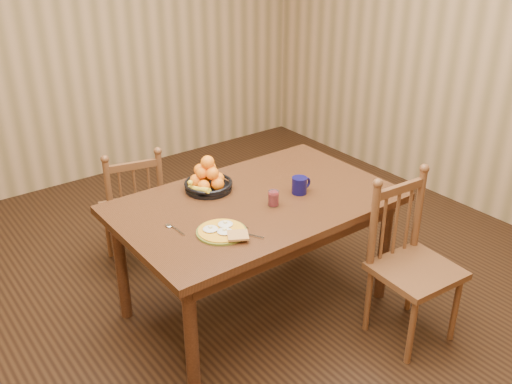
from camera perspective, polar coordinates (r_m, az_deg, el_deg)
room at (r=3.07m, az=0.00°, el=9.25°), size 4.52×5.02×2.72m
dining_table at (r=3.33m, az=0.00°, el=-2.08°), size 1.60×1.00×0.75m
chair_far at (r=3.94m, az=-12.12°, el=-1.82°), size 0.48×0.47×0.89m
chair_near at (r=3.34m, az=15.25°, el=-6.98°), size 0.46×0.44×0.96m
breakfast_plate at (r=2.96m, az=-3.38°, el=-3.93°), size 0.26×0.31×0.04m
fork at (r=2.96m, az=-0.77°, el=-4.09°), size 0.08×0.18×0.00m
spoon at (r=3.04m, az=-8.42°, el=-3.50°), size 0.04×0.16×0.01m
coffee_mug at (r=3.36m, az=4.42°, el=0.71°), size 0.13×0.09×0.10m
juice_glass at (r=3.21m, az=1.76°, el=-0.67°), size 0.06×0.06×0.09m
fruit_bowl at (r=3.39m, az=-4.87°, el=1.24°), size 0.29×0.29×0.22m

